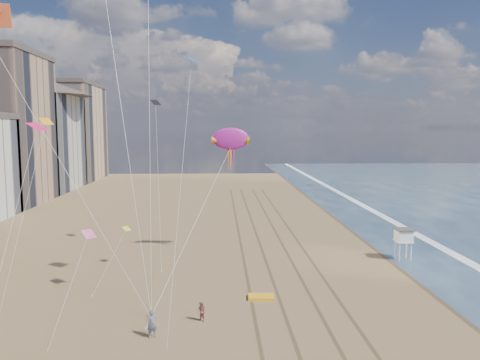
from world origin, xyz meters
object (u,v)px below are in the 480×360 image
at_px(lifeguard_stand, 404,236).
at_px(kite_flyer_b, 201,312).
at_px(grounded_kite, 261,297).
at_px(kite_flyer_a, 152,324).
at_px(show_kite, 230,139).

xyz_separation_m(lifeguard_stand, kite_flyer_b, (-21.69, -15.73, -1.92)).
height_order(lifeguard_stand, grounded_kite, lifeguard_stand).
distance_m(lifeguard_stand, kite_flyer_a, 31.01).
height_order(grounded_kite, show_kite, show_kite).
bearing_deg(show_kite, kite_flyer_a, -105.89).
relative_size(kite_flyer_a, kite_flyer_b, 1.29).
bearing_deg(kite_flyer_b, kite_flyer_a, -98.82).
height_order(show_kite, kite_flyer_a, show_kite).
height_order(lifeguard_stand, kite_flyer_b, lifeguard_stand).
xyz_separation_m(kite_flyer_a, kite_flyer_b, (3.31, 2.54, -0.22)).
xyz_separation_m(grounded_kite, show_kite, (-2.26, 13.92, 13.15)).
xyz_separation_m(show_kite, kite_flyer_a, (-5.99, -21.03, -12.29)).
distance_m(show_kite, kite_flyer_b, 22.49).
bearing_deg(lifeguard_stand, kite_flyer_a, -143.85).
height_order(grounded_kite, kite_flyer_b, kite_flyer_b).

